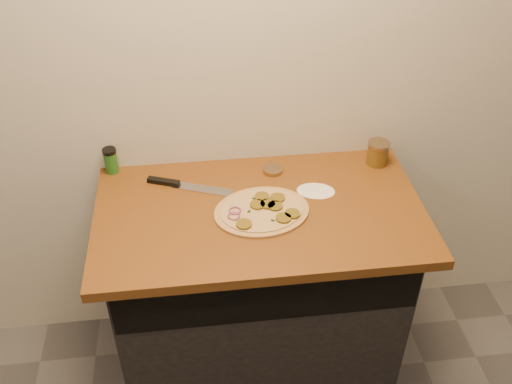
{
  "coord_description": "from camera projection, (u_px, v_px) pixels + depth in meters",
  "views": [
    {
      "loc": [
        -0.21,
        -0.18,
        2.21
      ],
      "look_at": [
        -0.01,
        1.45,
        0.95
      ],
      "focal_mm": 40.0,
      "sensor_mm": 36.0,
      "label": 1
    }
  ],
  "objects": [
    {
      "name": "chefs_knife",
      "position": [
        182.0,
        185.0,
        2.18
      ],
      "size": [
        0.33,
        0.15,
        0.02
      ],
      "color": "#B7BAC1",
      "rests_on": "countertop"
    },
    {
      "name": "countertop",
      "position": [
        260.0,
        212.0,
        2.09
      ],
      "size": [
        1.2,
        0.7,
        0.04
      ],
      "primitive_type": "cube",
      "color": "brown",
      "rests_on": "cabinet"
    },
    {
      "name": "cabinet",
      "position": [
        258.0,
        291.0,
        2.39
      ],
      "size": [
        1.1,
        0.6,
        0.86
      ],
      "primitive_type": "cube",
      "color": "black",
      "rests_on": "ground"
    },
    {
      "name": "spice_shaker",
      "position": [
        111.0,
        160.0,
        2.23
      ],
      "size": [
        0.05,
        0.05,
        0.11
      ],
      "color": "#225D1D",
      "rests_on": "countertop"
    },
    {
      "name": "pizza",
      "position": [
        262.0,
        211.0,
        2.05
      ],
      "size": [
        0.39,
        0.39,
        0.02
      ],
      "color": "tan",
      "rests_on": "countertop"
    },
    {
      "name": "flour_spill",
      "position": [
        316.0,
        191.0,
        2.16
      ],
      "size": [
        0.17,
        0.17,
        0.0
      ],
      "primitive_type": "cylinder",
      "rotation": [
        0.0,
        0.0,
        -0.22
      ],
      "color": "white",
      "rests_on": "countertop"
    },
    {
      "name": "salsa_jar",
      "position": [
        378.0,
        153.0,
        2.28
      ],
      "size": [
        0.09,
        0.09,
        0.1
      ],
      "color": "maroon",
      "rests_on": "countertop"
    },
    {
      "name": "mason_jar_lid",
      "position": [
        273.0,
        170.0,
        2.26
      ],
      "size": [
        0.09,
        0.09,
        0.02
      ],
      "primitive_type": "cylinder",
      "rotation": [
        0.0,
        0.0,
        -0.18
      ],
      "color": "#998059",
      "rests_on": "countertop"
    }
  ]
}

